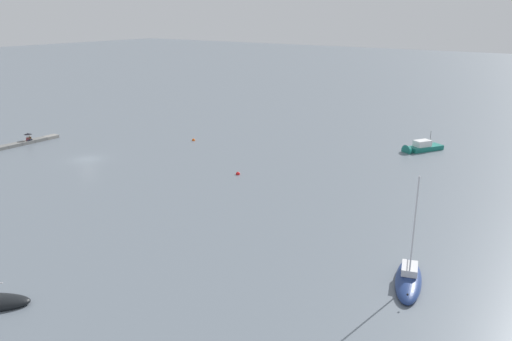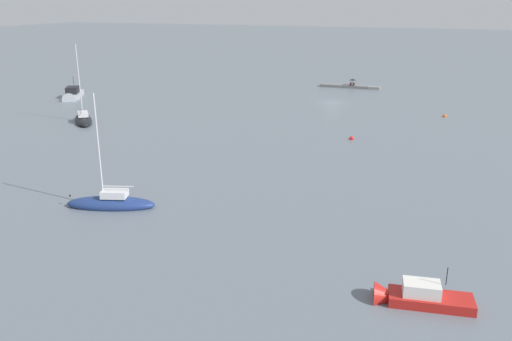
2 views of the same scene
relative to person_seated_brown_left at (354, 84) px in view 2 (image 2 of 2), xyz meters
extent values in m
plane|color=slate|center=(0.75, 16.20, -0.77)|extent=(500.00, 500.00, 0.00)
cube|color=gray|center=(-3.91, -0.06, -0.51)|extent=(2.29, 1.51, 0.51)
cube|color=slate|center=(-1.58, -0.06, -0.51)|extent=(2.29, 1.51, 0.51)
cube|color=slate|center=(0.75, -0.06, -0.51)|extent=(2.29, 1.51, 0.51)
cube|color=slate|center=(3.08, -0.06, -0.51)|extent=(2.29, 1.51, 0.51)
cube|color=slate|center=(5.42, -0.06, -0.51)|extent=(2.29, 1.51, 0.51)
cube|color=#1E2333|center=(0.03, 0.19, -0.17)|extent=(0.42, 0.47, 0.16)
cube|color=brown|center=(-0.01, -0.08, 0.01)|extent=(0.43, 0.28, 0.52)
sphere|color=tan|center=(-0.01, -0.08, 0.37)|extent=(0.22, 0.22, 0.22)
cube|color=#1E2333|center=(0.59, 0.34, -0.17)|extent=(0.42, 0.47, 0.16)
cube|color=maroon|center=(0.55, 0.07, 0.01)|extent=(0.43, 0.28, 0.52)
sphere|color=tan|center=(0.55, 0.07, 0.37)|extent=(0.22, 0.22, 0.22)
cylinder|color=black|center=(0.27, -0.09, 0.27)|extent=(0.02, 0.02, 1.05)
cone|color=black|center=(0.27, -0.09, 0.86)|extent=(1.30, 1.30, 0.23)
sphere|color=black|center=(0.27, -0.09, 1.00)|extent=(0.05, 0.05, 0.05)
ellipsoid|color=black|center=(30.49, 42.49, -0.49)|extent=(6.75, 7.32, 1.33)
cube|color=silver|center=(30.24, 42.78, 0.48)|extent=(2.43, 2.51, 0.61)
cylinder|color=silver|center=(30.90, 42.02, 5.03)|extent=(0.13, 0.13, 9.71)
cylinder|color=silver|center=(30.01, 43.05, 1.17)|extent=(1.85, 2.12, 0.10)
sphere|color=black|center=(32.83, 39.79, 0.23)|extent=(0.18, 0.18, 0.18)
ellipsoid|color=navy|center=(8.32, 68.02, -0.50)|extent=(7.67, 4.16, 1.26)
cube|color=silver|center=(7.97, 67.91, 0.42)|extent=(2.34, 1.81, 0.58)
cylinder|color=silver|center=(8.88, 68.19, 4.44)|extent=(0.13, 0.13, 8.61)
cylinder|color=silver|center=(7.65, 67.81, 1.08)|extent=(2.50, 0.84, 0.09)
sphere|color=black|center=(11.57, 69.01, 0.18)|extent=(0.17, 0.17, 0.17)
cube|color=#ADB2B7|center=(44.58, 26.65, -0.49)|extent=(5.38, 7.10, 1.12)
cone|color=#ADB2B7|center=(42.97, 29.61, -0.49)|extent=(3.21, 3.20, 2.37)
cube|color=black|center=(44.19, 27.36, 0.64)|extent=(3.06, 3.50, 1.12)
cube|color=#283847|center=(43.81, 28.07, 0.69)|extent=(1.63, 0.97, 0.79)
cylinder|color=black|center=(45.06, 25.76, 1.98)|extent=(0.07, 0.07, 1.57)
cube|color=red|center=(-17.19, 74.33, -0.57)|extent=(4.83, 2.30, 0.77)
cone|color=red|center=(-14.89, 74.63, -0.57)|extent=(1.83, 1.84, 1.64)
cube|color=silver|center=(-16.64, 74.40, 0.20)|extent=(2.20, 1.55, 0.77)
cube|color=#283847|center=(-16.09, 74.47, 0.24)|extent=(0.25, 1.23, 0.54)
cylinder|color=black|center=(-17.88, 74.24, 1.13)|extent=(0.05, 0.05, 1.08)
sphere|color=red|center=(-6.55, 39.18, -0.67)|extent=(0.56, 0.56, 0.56)
sphere|color=#EA5914|center=(-17.10, 21.57, -0.67)|extent=(0.55, 0.55, 0.55)
camera|label=1|loc=(45.31, 78.72, 20.67)|focal=35.13mm
camera|label=2|loc=(-16.68, 101.84, 15.63)|focal=36.75mm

